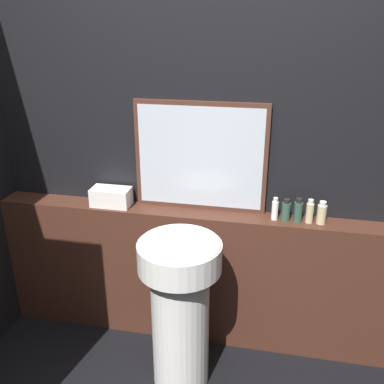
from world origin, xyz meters
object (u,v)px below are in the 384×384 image
body_wash_bottle (310,212)px  mirror (200,157)px  shampoo_bottle (275,209)px  conditioner_bottle (286,211)px  pedestal_sink (180,306)px  towel_stack (111,197)px  lotion_bottle (298,211)px  hand_soap_bottle (322,213)px

body_wash_bottle → mirror: bearing=174.0°
shampoo_bottle → conditioner_bottle: shampoo_bottle is taller
pedestal_sink → conditioner_bottle: conditioner_bottle is taller
conditioner_bottle → towel_stack: bearing=180.0°
conditioner_bottle → lotion_bottle: (0.07, -0.00, 0.00)m
pedestal_sink → lotion_bottle: lotion_bottle is taller
pedestal_sink → body_wash_bottle: (0.65, 0.40, 0.43)m
lotion_bottle → body_wash_bottle: (0.06, 0.00, -0.00)m
conditioner_bottle → body_wash_bottle: bearing=0.0°
shampoo_bottle → hand_soap_bottle: (0.26, -0.00, -0.00)m
conditioner_bottle → hand_soap_bottle: 0.19m
mirror → shampoo_bottle: bearing=-8.6°
towel_stack → lotion_bottle: bearing=-0.0°
body_wash_bottle → lotion_bottle: bearing=-180.0°
lotion_bottle → body_wash_bottle: size_ratio=1.01×
body_wash_bottle → hand_soap_bottle: bearing=-0.0°
pedestal_sink → mirror: (0.02, 0.47, 0.69)m
shampoo_bottle → hand_soap_bottle: size_ratio=1.00×
mirror → shampoo_bottle: mirror is taller
towel_stack → hand_soap_bottle: 1.24m
body_wash_bottle → hand_soap_bottle: size_ratio=1.04×
conditioner_bottle → lotion_bottle: 0.07m
conditioner_bottle → hand_soap_bottle: (0.19, 0.00, 0.00)m
pedestal_sink → body_wash_bottle: size_ratio=6.51×
pedestal_sink → conditioner_bottle: bearing=37.6°
conditioner_bottle → hand_soap_bottle: bearing=0.0°
pedestal_sink → lotion_bottle: bearing=34.3°
hand_soap_bottle → lotion_bottle: bearing=-180.0°
towel_stack → conditioner_bottle: bearing=0.0°
towel_stack → body_wash_bottle: 1.17m
pedestal_sink → towel_stack: (-0.52, 0.40, 0.43)m
body_wash_bottle → pedestal_sink: bearing=-148.3°
conditioner_bottle → hand_soap_bottle: hand_soap_bottle is taller
hand_soap_bottle → shampoo_bottle: bearing=180.0°
pedestal_sink → towel_stack: towel_stack is taller
conditioner_bottle → lotion_bottle: lotion_bottle is taller
body_wash_bottle → hand_soap_bottle: (0.06, -0.00, -0.00)m
mirror → hand_soap_bottle: bearing=-5.5°
pedestal_sink → body_wash_bottle: 0.88m
pedestal_sink → towel_stack: bearing=142.3°
shampoo_bottle → lotion_bottle: lotion_bottle is taller
mirror → towel_stack: bearing=-172.9°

